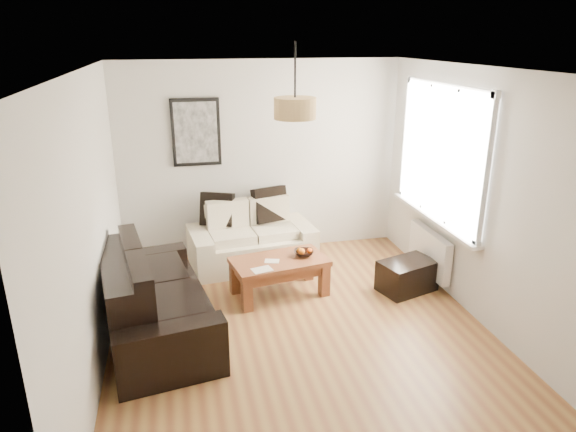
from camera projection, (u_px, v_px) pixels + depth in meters
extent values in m
plane|color=brown|center=(301.00, 331.00, 5.31)|extent=(4.50, 4.50, 0.00)
cube|color=white|center=(429.00, 252.00, 6.29)|extent=(0.10, 0.90, 0.52)
cylinder|color=tan|center=(295.00, 108.00, 4.84)|extent=(0.40, 0.40, 0.20)
cube|color=black|center=(407.00, 276.00, 6.10)|extent=(0.74, 0.59, 0.37)
cube|color=black|center=(217.00, 209.00, 6.75)|extent=(0.45, 0.29, 0.44)
cube|color=black|center=(270.00, 205.00, 6.89)|extent=(0.49, 0.27, 0.46)
imported|color=black|center=(304.00, 253.00, 6.03)|extent=(0.27, 0.27, 0.06)
sphere|color=orange|center=(301.00, 251.00, 6.04)|extent=(0.09, 0.09, 0.08)
sphere|color=#E05512|center=(310.00, 251.00, 6.05)|extent=(0.08, 0.08, 0.07)
sphere|color=orange|center=(300.00, 250.00, 6.07)|extent=(0.07, 0.07, 0.06)
cube|color=silver|center=(262.00, 270.00, 5.66)|extent=(0.25, 0.20, 0.01)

